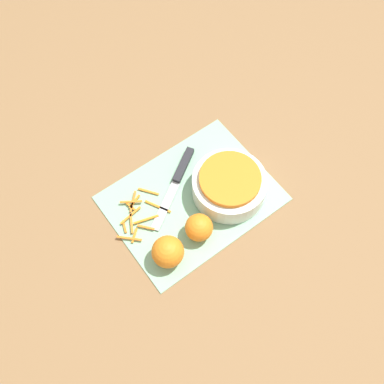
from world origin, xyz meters
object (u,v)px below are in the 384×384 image
Objects in this scene: bowl_speckled at (229,185)px; orange_left at (199,228)px; orange_right at (168,252)px; knife at (180,174)px.

orange_left is at bearing 19.84° from bowl_speckled.
orange_right is at bearing 13.41° from bowl_speckled.
orange_right is at bearing 15.21° from knife.
bowl_speckled reaches higher than orange_left.
orange_right reaches higher than knife.
knife is at bearing -57.87° from bowl_speckled.
bowl_speckled is at bearing -166.59° from orange_right.
knife is 2.86× the size of orange_right.
orange_left is (0.06, 0.16, 0.03)m from knife.
knife is 3.23× the size of orange_left.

